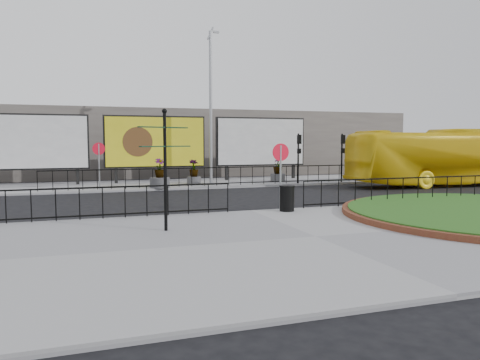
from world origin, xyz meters
name	(u,v)px	position (x,y,z in m)	size (l,w,h in m)	color
ground	(251,213)	(0.00, 0.00, 0.00)	(90.00, 90.00, 0.00)	black
pavement_near	(315,239)	(0.00, -5.00, 0.06)	(30.00, 10.00, 0.12)	gray
pavement_far	(183,184)	(0.00, 12.00, 0.06)	(44.00, 6.00, 0.12)	gray
railing_near_left	(80,204)	(-6.00, -0.30, 0.67)	(10.00, 0.10, 1.10)	black
railing_near_right	(403,190)	(6.50, -0.30, 0.67)	(9.00, 0.10, 1.10)	black
railing_far	(211,177)	(1.00, 9.30, 0.67)	(18.00, 0.10, 1.10)	black
speed_sign_far	(99,156)	(-5.00, 9.40, 1.92)	(0.64, 0.07, 2.47)	gray
speed_sign_near	(281,162)	(1.00, -0.40, 1.92)	(0.64, 0.07, 2.47)	gray
billboard_left	(32,142)	(-8.50, 12.97, 2.60)	(6.20, 0.31, 4.10)	black
billboard_mid	(155,142)	(-1.50, 12.97, 2.60)	(6.20, 0.31, 4.10)	black
billboard_right	(261,142)	(5.50, 12.97, 2.60)	(6.20, 0.31, 4.10)	black
lamp_post	(211,105)	(1.51, 11.00, 4.83)	(0.74, 0.18, 9.23)	gray
signal_pole_a	(299,151)	(6.50, 9.34, 2.10)	(0.22, 0.26, 3.00)	black
signal_pole_b	(342,150)	(9.50, 9.34, 2.10)	(0.22, 0.26, 3.00)	black
building_backdrop	(157,143)	(0.00, 22.00, 2.50)	(40.00, 10.00, 5.00)	slate
fingerpost_sign	(165,157)	(-3.67, -2.86, 2.22)	(1.57, 0.87, 3.47)	black
litter_bin	(287,198)	(1.18, -0.60, 0.59)	(0.57, 0.57, 0.94)	black
bus	(446,158)	(14.67, 6.25, 1.68)	(2.83, 12.09, 3.37)	yellow
planter_a	(160,177)	(-1.85, 9.40, 0.68)	(1.08, 1.08, 1.60)	#4C4C4F
planter_b	(194,174)	(0.44, 11.00, 0.72)	(0.84, 0.84, 1.47)	#4C4C4F
planter_c	(278,172)	(5.87, 11.00, 0.73)	(0.92, 0.92, 1.54)	#4C4C4F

